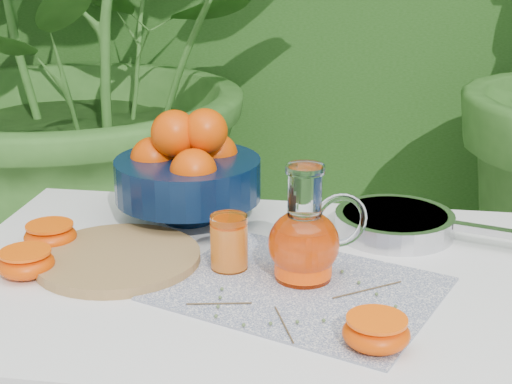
% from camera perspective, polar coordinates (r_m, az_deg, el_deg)
% --- Properties ---
extents(potted_plant_left, '(2.50, 2.50, 1.88)m').
position_cam_1_polar(potted_plant_left, '(2.50, -12.34, 10.73)').
color(potted_plant_left, '#306121').
rests_on(potted_plant_left, ground).
extents(white_table, '(1.00, 0.70, 0.75)m').
position_cam_1_polar(white_table, '(1.30, -0.14, -9.17)').
color(white_table, white).
rests_on(white_table, ground).
extents(placemat, '(0.49, 0.43, 0.00)m').
position_cam_1_polar(placemat, '(1.20, 3.19, -7.03)').
color(placemat, '#0D1E4C').
rests_on(placemat, white_table).
extents(cutting_board, '(0.28, 0.28, 0.02)m').
position_cam_1_polar(cutting_board, '(1.31, -10.03, -4.78)').
color(cutting_board, olive).
rests_on(cutting_board, white_table).
extents(fruit_bowl, '(0.35, 0.35, 0.21)m').
position_cam_1_polar(fruit_bowl, '(1.46, -5.00, 1.65)').
color(fruit_bowl, black).
rests_on(fruit_bowl, white_table).
extents(juice_pitcher, '(0.17, 0.14, 0.18)m').
position_cam_1_polar(juice_pitcher, '(1.21, 3.60, -3.50)').
color(juice_pitcher, white).
rests_on(juice_pitcher, white_table).
extents(juice_tumbler, '(0.08, 0.08, 0.09)m').
position_cam_1_polar(juice_tumbler, '(1.25, -1.97, -3.75)').
color(juice_tumbler, white).
rests_on(juice_tumbler, white_table).
extents(saute_pan, '(0.39, 0.27, 0.04)m').
position_cam_1_polar(saute_pan, '(1.43, 10.16, -2.20)').
color(saute_pan, silver).
rests_on(saute_pan, white_table).
extents(orange_halves, '(0.66, 0.35, 0.04)m').
position_cam_1_polar(orange_halves, '(1.22, -8.82, -5.80)').
color(orange_halves, '#D73802').
rests_on(orange_halves, white_table).
extents(thyme_sprigs, '(0.31, 0.23, 0.01)m').
position_cam_1_polar(thyme_sprigs, '(1.15, 2.82, -8.14)').
color(thyme_sprigs, '#4F3D24').
rests_on(thyme_sprigs, white_table).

